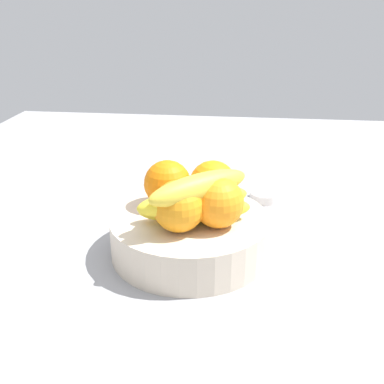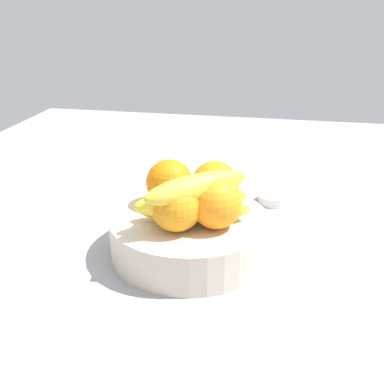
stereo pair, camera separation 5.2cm
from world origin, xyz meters
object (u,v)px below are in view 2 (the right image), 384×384
at_px(fruit_bowl, 192,233).
at_px(orange_front_right, 176,206).
at_px(orange_back_left, 215,185).
at_px(banana_bunch, 194,199).
at_px(orange_front_left, 170,183).
at_px(orange_center, 216,203).
at_px(jar_lid, 274,198).

relative_size(fruit_bowl, orange_front_right, 3.27).
bearing_deg(orange_back_left, banana_bunch, 164.68).
bearing_deg(fruit_bowl, banana_bunch, -162.88).
xyz_separation_m(orange_front_left, banana_bunch, (-0.06, -0.05, 0.00)).
height_order(orange_front_left, orange_center, same).
bearing_deg(orange_front_right, orange_center, -70.36).
bearing_deg(banana_bunch, orange_front_left, 39.47).
height_order(fruit_bowl, jar_lid, fruit_bowl).
relative_size(orange_center, banana_bunch, 0.44).
height_order(orange_front_left, orange_front_right, same).
bearing_deg(banana_bunch, fruit_bowl, 17.12).
relative_size(fruit_bowl, orange_center, 3.27).
bearing_deg(banana_bunch, orange_front_right, 128.95).
xyz_separation_m(fruit_bowl, jar_lid, (0.22, -0.12, -0.02)).
relative_size(orange_front_left, jar_lid, 1.21).
distance_m(fruit_bowl, orange_center, 0.09).
bearing_deg(orange_center, jar_lid, -18.30).
relative_size(orange_front_right, orange_center, 1.00).
distance_m(orange_front_right, banana_bunch, 0.03).
xyz_separation_m(fruit_bowl, orange_center, (-0.03, -0.04, 0.07)).
bearing_deg(orange_back_left, jar_lid, -28.19).
xyz_separation_m(orange_front_right, banana_bunch, (0.02, -0.02, 0.00)).
bearing_deg(jar_lid, banana_bunch, 155.26).
relative_size(orange_front_left, orange_back_left, 1.00).
xyz_separation_m(orange_front_left, orange_center, (-0.06, -0.09, 0.00)).
bearing_deg(orange_front_left, banana_bunch, -140.53).
height_order(orange_front_right, orange_center, same).
bearing_deg(jar_lid, orange_front_left, 137.59).
distance_m(orange_center, banana_bunch, 0.03).
height_order(orange_front_left, jar_lid, orange_front_left).
xyz_separation_m(banana_bunch, jar_lid, (0.25, -0.11, -0.10)).
distance_m(orange_back_left, banana_bunch, 0.07).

